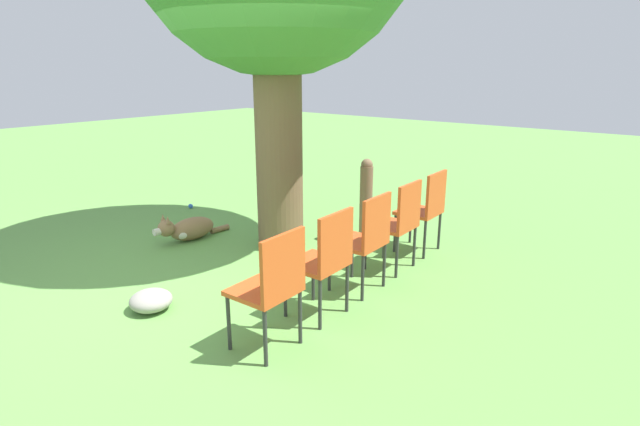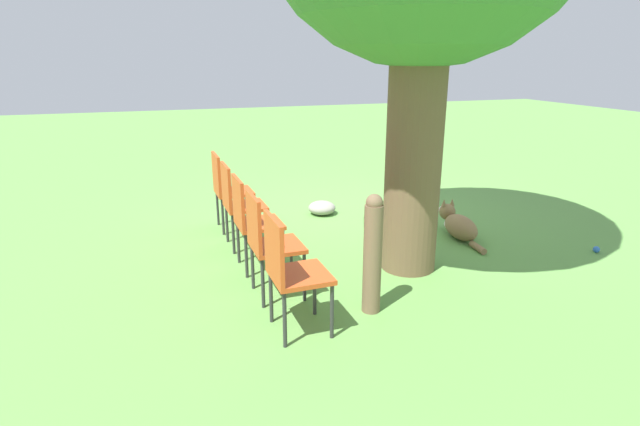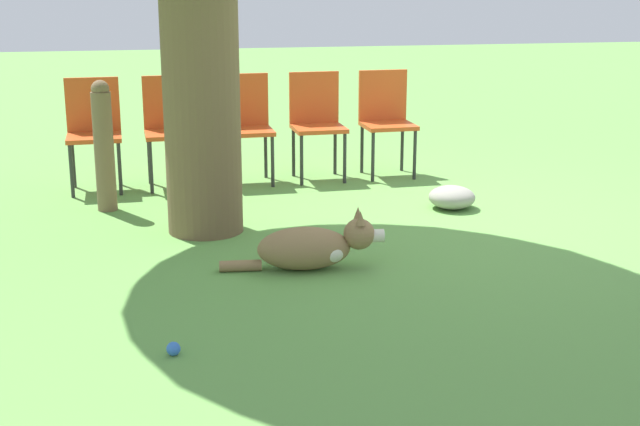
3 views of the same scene
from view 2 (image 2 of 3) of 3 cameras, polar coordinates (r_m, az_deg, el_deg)
name	(u,v)px [view 2 (image 2 of 3)]	position (r m, az deg, el deg)	size (l,w,h in m)	color
ground_plane	(361,226)	(6.15, 4.76, -1.54)	(30.00, 30.00, 0.00)	#609947
dog	(458,225)	(5.97, 15.51, -1.32)	(0.33, 1.02, 0.38)	olive
fence_post	(373,254)	(3.99, 6.03, -4.64)	(0.15, 0.15, 1.00)	brown
red_chair_0	(227,186)	(6.00, -10.62, 3.05)	(0.43, 0.45, 0.92)	#D14C1E
red_chair_1	(237,200)	(5.40, -9.43, 1.50)	(0.43, 0.45, 0.92)	#D14C1E
red_chair_2	(250,217)	(4.81, -7.95, -0.43)	(0.43, 0.45, 0.92)	#D14C1E
red_chair_3	(267,238)	(4.23, -6.06, -2.91)	(0.43, 0.45, 0.92)	#D14C1E
red_chair_4	(289,267)	(3.67, -3.56, -6.15)	(0.43, 0.45, 0.92)	#D14C1E
tennis_ball	(596,249)	(6.09, 29.04, -3.66)	(0.07, 0.07, 0.07)	blue
garden_rock	(322,208)	(6.59, 0.23, 0.60)	(0.36, 0.36, 0.17)	gray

